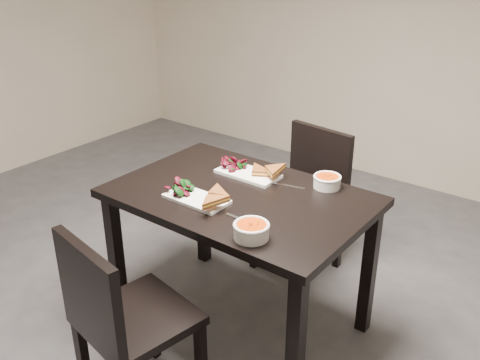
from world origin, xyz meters
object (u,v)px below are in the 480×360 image
(chair_near, at_px, (120,316))
(plate_far, at_px, (248,174))
(chair_far, at_px, (307,191))
(soup_bowl_far, at_px, (327,181))
(plate_near, at_px, (196,199))
(soup_bowl_near, at_px, (251,230))
(table, at_px, (240,212))

(chair_near, relative_size, plate_far, 2.65)
(chair_near, relative_size, chair_far, 1.00)
(soup_bowl_far, bearing_deg, plate_near, -129.82)
(plate_far, xyz_separation_m, soup_bowl_far, (0.39, 0.12, 0.03))
(chair_far, xyz_separation_m, plate_far, (-0.06, -0.50, 0.27))
(soup_bowl_near, distance_m, soup_bowl_far, 0.61)
(plate_near, bearing_deg, chair_near, -82.08)
(chair_near, bearing_deg, soup_bowl_far, 82.33)
(plate_near, bearing_deg, soup_bowl_near, -16.46)
(soup_bowl_near, distance_m, plate_far, 0.62)
(chair_near, distance_m, soup_bowl_far, 1.14)
(plate_near, distance_m, soup_bowl_near, 0.42)
(chair_far, distance_m, soup_bowl_near, 1.08)
(soup_bowl_far, bearing_deg, chair_near, -107.46)
(table, relative_size, soup_bowl_near, 8.08)
(plate_far, bearing_deg, chair_near, -86.45)
(table, bearing_deg, soup_bowl_far, 46.76)
(plate_near, xyz_separation_m, plate_far, (0.02, 0.37, 0.00))
(soup_bowl_near, bearing_deg, soup_bowl_far, 89.19)
(soup_bowl_near, bearing_deg, chair_far, 107.69)
(soup_bowl_near, relative_size, plate_far, 0.46)
(plate_near, relative_size, plate_far, 0.94)
(chair_near, distance_m, plate_near, 0.63)
(table, distance_m, plate_far, 0.24)
(chair_near, relative_size, soup_bowl_near, 5.72)
(soup_bowl_near, bearing_deg, plate_far, 127.73)
(chair_near, distance_m, plate_far, 0.97)
(plate_far, bearing_deg, table, -63.64)
(plate_near, height_order, plate_far, same)
(table, xyz_separation_m, plate_far, (-0.10, 0.19, 0.11))
(soup_bowl_near, relative_size, soup_bowl_far, 1.10)
(table, xyz_separation_m, plate_near, (-0.12, -0.18, 0.11))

